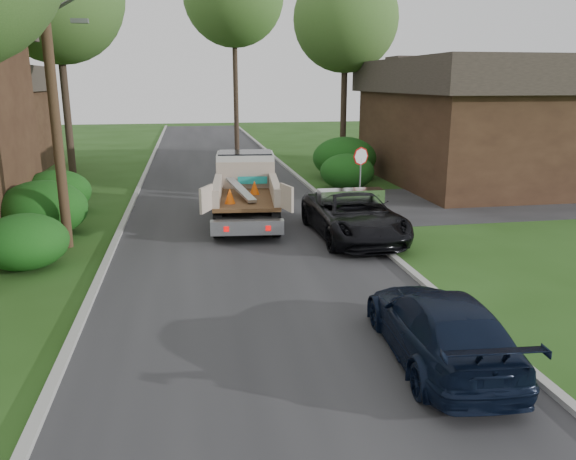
% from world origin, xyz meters
% --- Properties ---
extents(ground, '(120.00, 120.00, 0.00)m').
position_xyz_m(ground, '(0.00, 0.00, 0.00)').
color(ground, '#224614').
rests_on(ground, ground).
extents(road, '(8.00, 90.00, 0.02)m').
position_xyz_m(road, '(0.00, 10.00, 0.00)').
color(road, '#28282B').
rests_on(road, ground).
extents(side_street, '(16.00, 7.00, 0.02)m').
position_xyz_m(side_street, '(12.00, 9.00, 0.01)').
color(side_street, '#28282B').
rests_on(side_street, ground).
extents(curb_left, '(0.20, 90.00, 0.12)m').
position_xyz_m(curb_left, '(-4.10, 10.00, 0.06)').
color(curb_left, '#9E9E99').
rests_on(curb_left, ground).
extents(curb_right, '(0.20, 90.00, 0.12)m').
position_xyz_m(curb_right, '(4.10, 10.00, 0.06)').
color(curb_right, '#9E9E99').
rests_on(curb_right, ground).
extents(stop_sign, '(0.71, 0.32, 2.48)m').
position_xyz_m(stop_sign, '(5.20, 9.00, 1.78)').
color(stop_sign, slate).
rests_on(stop_sign, ground).
extents(utility_pole, '(2.42, 1.25, 10.00)m').
position_xyz_m(utility_pole, '(-5.48, 4.98, 5.17)').
color(utility_pole, '#382619').
rests_on(utility_pole, ground).
extents(house_right, '(9.72, 12.96, 6.20)m').
position_xyz_m(house_right, '(13.00, 14.00, 3.16)').
color(house_right, '#341F15').
rests_on(house_right, ground).
extents(hedge_left_a, '(2.34, 2.34, 1.53)m').
position_xyz_m(hedge_left_a, '(-6.20, 3.00, 0.77)').
color(hedge_left_a, '#104611').
rests_on(hedge_left_a, ground).
extents(hedge_left_b, '(2.86, 2.86, 1.87)m').
position_xyz_m(hedge_left_b, '(-6.50, 6.50, 0.94)').
color(hedge_left_b, '#104611').
rests_on(hedge_left_b, ground).
extents(hedge_left_c, '(2.60, 2.60, 1.70)m').
position_xyz_m(hedge_left_c, '(-6.80, 10.00, 0.85)').
color(hedge_left_c, '#104611').
rests_on(hedge_left_c, ground).
extents(hedge_right_a, '(2.60, 2.60, 1.70)m').
position_xyz_m(hedge_right_a, '(5.80, 13.00, 0.85)').
color(hedge_right_a, '#104611').
rests_on(hedge_right_a, ground).
extents(hedge_right_b, '(3.38, 3.38, 2.21)m').
position_xyz_m(hedge_right_b, '(6.50, 16.00, 1.10)').
color(hedge_right_b, '#104611').
rests_on(hedge_right_b, ground).
extents(tree_right_far, '(6.00, 6.00, 11.50)m').
position_xyz_m(tree_right_far, '(7.50, 20.00, 8.48)').
color(tree_right_far, '#2D2119').
rests_on(tree_right_far, ground).
extents(flatbed_truck, '(3.13, 6.40, 2.34)m').
position_xyz_m(flatbed_truck, '(0.43, 8.15, 1.27)').
color(flatbed_truck, black).
rests_on(flatbed_truck, ground).
extents(black_pickup, '(2.60, 5.51, 1.52)m').
position_xyz_m(black_pickup, '(3.60, 4.50, 0.76)').
color(black_pickup, black).
rests_on(black_pickup, ground).
extents(navy_suv, '(2.17, 4.68, 1.32)m').
position_xyz_m(navy_suv, '(2.74, -3.95, 0.66)').
color(navy_suv, black).
rests_on(navy_suv, ground).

